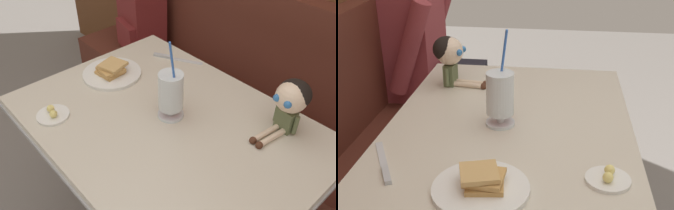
{
  "view_description": "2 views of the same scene",
  "coord_description": "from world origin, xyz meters",
  "views": [
    {
      "loc": [
        0.73,
        -0.47,
        1.57
      ],
      "look_at": [
        0.01,
        0.18,
        0.82
      ],
      "focal_mm": 37.72,
      "sensor_mm": 36.0,
      "label": 1
    },
    {
      "loc": [
        -1.27,
        0.03,
        1.4
      ],
      "look_at": [
        0.06,
        0.2,
        0.78
      ],
      "focal_mm": 46.32,
      "sensor_mm": 36.0,
      "label": 2
    }
  ],
  "objects": [
    {
      "name": "diner_patron",
      "position": [
        0.9,
        0.76,
        0.74
      ],
      "size": [
        0.55,
        0.48,
        0.81
      ],
      "color": "maroon",
      "rests_on": "booth_bench"
    },
    {
      "name": "toast_plate",
      "position": [
        -0.38,
        0.21,
        0.76
      ],
      "size": [
        0.25,
        0.25,
        0.06
      ],
      "color": "white",
      "rests_on": "diner_table"
    },
    {
      "name": "diner_table",
      "position": [
        0.0,
        0.18,
        0.54
      ],
      "size": [
        1.11,
        0.81,
        0.74
      ],
      "color": "beige",
      "rests_on": "ground"
    },
    {
      "name": "seated_doll",
      "position": [
        0.31,
        0.46,
        0.87
      ],
      "size": [
        0.12,
        0.22,
        0.2
      ],
      "color": "#5B6642",
      "rests_on": "diner_table"
    },
    {
      "name": "booth_bench",
      "position": [
        0.0,
        0.81,
        0.33
      ],
      "size": [
        2.6,
        0.48,
        1.0
      ],
      "color": "#512319",
      "rests_on": "ground"
    },
    {
      "name": "butter_saucer",
      "position": [
        -0.3,
        -0.11,
        0.75
      ],
      "size": [
        0.12,
        0.12,
        0.04
      ],
      "color": "white",
      "rests_on": "diner_table"
    },
    {
      "name": "milkshake_glass",
      "position": [
        -0.01,
        0.21,
        0.84
      ],
      "size": [
        0.1,
        0.1,
        0.32
      ],
      "color": "silver",
      "rests_on": "diner_table"
    },
    {
      "name": "butter_knife",
      "position": [
        -0.32,
        0.49,
        0.74
      ],
      "size": [
        0.22,
        0.13,
        0.01
      ],
      "color": "silver",
      "rests_on": "diner_table"
    }
  ]
}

